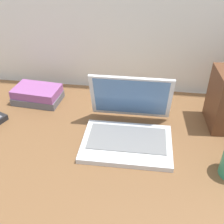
{
  "coord_description": "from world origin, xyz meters",
  "views": [
    {
      "loc": [
        0.16,
        -0.75,
        0.67
      ],
      "look_at": [
        0.06,
        0.0,
        0.15
      ],
      "focal_mm": 43.97,
      "sensor_mm": 36.0,
      "label": 1
    }
  ],
  "objects": [
    {
      "name": "desk",
      "position": [
        0.0,
        0.0,
        0.01
      ],
      "size": [
        1.6,
        0.76,
        0.03
      ],
      "color": "brown",
      "rests_on": "ground"
    },
    {
      "name": "laptop",
      "position": [
        0.11,
        0.02,
        0.08
      ],
      "size": [
        0.31,
        0.29,
        0.21
      ],
      "color": "silver",
      "rests_on": "desk"
    },
    {
      "name": "book_stack",
      "position": [
        -0.3,
        0.21,
        0.06
      ],
      "size": [
        0.2,
        0.14,
        0.07
      ],
      "color": "#595960",
      "rests_on": "desk"
    }
  ]
}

